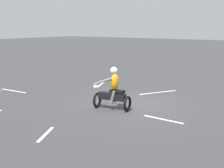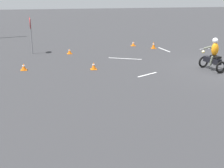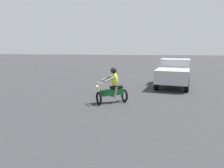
{
  "view_description": "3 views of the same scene",
  "coord_description": "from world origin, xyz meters",
  "views": [
    {
      "loc": [
        -6.83,
        10.52,
        3.19
      ],
      "look_at": [
        0.04,
        1.1,
        1.0
      ],
      "focal_mm": 50.0,
      "sensor_mm": 36.0,
      "label": 1
    },
    {
      "loc": [
        -13.71,
        9.57,
        3.84
      ],
      "look_at": [
        -4.1,
        7.28,
        0.9
      ],
      "focal_mm": 50.0,
      "sensor_mm": 36.0,
      "label": 2
    },
    {
      "loc": [
        1.47,
        14.86,
        2.65
      ],
      "look_at": [
        -8.24,
        13.45,
        0.9
      ],
      "focal_mm": 35.0,
      "sensor_mm": 36.0,
      "label": 3
    }
  ],
  "objects": [
    {
      "name": "lane_stripe_ne",
      "position": [
        3.83,
        4.59,
        0.0
      ],
      "size": [
        1.01,
        1.82,
        0.01
      ],
      "primitive_type": "cube",
      "rotation": [
        0.0,
        0.0,
        2.66
      ],
      "color": "silver",
      "rests_on": "ground"
    },
    {
      "name": "lane_stripe_nw",
      "position": [
        -0.02,
        4.55,
        0.0
      ],
      "size": [
        0.71,
        1.2,
        0.01
      ],
      "primitive_type": "cube",
      "rotation": [
        0.0,
        0.0,
        3.64
      ],
      "color": "silver",
      "rests_on": "ground"
    },
    {
      "name": "motorcycle_rider_foreground",
      "position": [
        0.0,
        1.1,
        0.73
      ],
      "size": [
        1.55,
        0.86,
        1.66
      ],
      "rotation": [
        0.0,
        0.0,
        4.88
      ],
      "color": "black",
      "rests_on": "ground"
    },
    {
      "name": "traffic_cone_mid_center",
      "position": [
        6.04,
        7.64,
        0.16
      ],
      "size": [
        0.32,
        0.32,
        0.34
      ],
      "color": "orange",
      "rests_on": "ground"
    },
    {
      "name": "traffic_cone_near_left",
      "position": [
        2.25,
        10.36,
        0.17
      ],
      "size": [
        0.32,
        0.32,
        0.35
      ],
      "color": "orange",
      "rests_on": "ground"
    },
    {
      "name": "traffic_cone_near_right",
      "position": [
        1.59,
        6.88,
        0.18
      ],
      "size": [
        0.32,
        0.32,
        0.38
      ],
      "color": "orange",
      "rests_on": "ground"
    },
    {
      "name": "traffic_cone_mid_left",
      "position": [
        6.65,
        1.72,
        0.23
      ],
      "size": [
        0.32,
        0.32,
        0.47
      ],
      "color": "orange",
      "rests_on": "ground"
    },
    {
      "name": "stop_sign",
      "position": [
        6.62,
        9.97,
        1.63
      ],
      "size": [
        0.7,
        0.08,
        2.3
      ],
      "color": "slate",
      "rests_on": "ground"
    },
    {
      "name": "lane_stripe_e",
      "position": [
        6.05,
        1.17,
        0.0
      ],
      "size": [
        1.79,
        0.2,
        0.01
      ],
      "primitive_type": "cube",
      "rotation": [
        0.0,
        0.0,
        1.63
      ],
      "color": "silver",
      "rests_on": "ground"
    },
    {
      "name": "traffic_cone_far_right",
      "position": [
        8.0,
        2.79,
        0.16
      ],
      "size": [
        0.32,
        0.32,
        0.34
      ],
      "color": "orange",
      "rests_on": "ground"
    }
  ]
}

